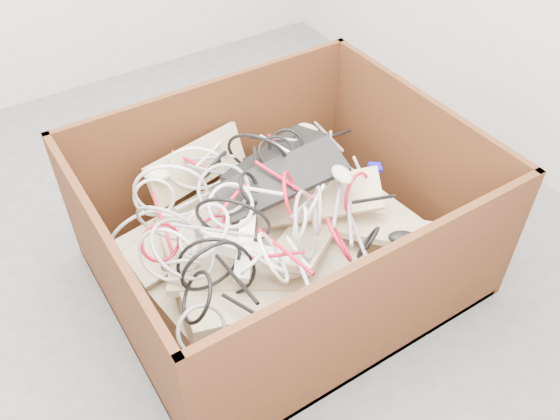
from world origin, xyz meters
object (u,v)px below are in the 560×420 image
power_strip_left (245,242)px  power_strip_right (246,251)px  cardboard_box (279,247)px  vga_plug (375,168)px

power_strip_left → power_strip_right: 0.04m
cardboard_box → power_strip_right: 0.30m
cardboard_box → power_strip_right: bearing=-148.7°
power_strip_left → vga_plug: 0.58m
power_strip_left → vga_plug: bearing=-46.7°
cardboard_box → vga_plug: size_ratio=26.96×
power_strip_left → power_strip_right: bearing=-168.0°
cardboard_box → power_strip_right: (-0.20, -0.12, 0.20)m
power_strip_left → vga_plug: power_strip_left is taller
power_strip_right → vga_plug: (0.59, 0.10, 0.00)m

